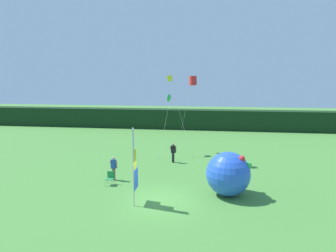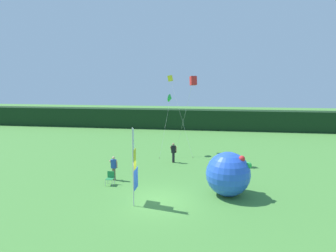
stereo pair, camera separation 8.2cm
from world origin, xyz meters
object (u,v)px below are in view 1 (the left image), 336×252
at_px(person_near_banner, 114,168).
at_px(kite_red_box_0, 193,81).
at_px(kite_yellow_box_2, 170,79).
at_px(inflatable_balloon, 228,174).
at_px(folding_chair, 110,177).
at_px(person_mid_field, 173,152).
at_px(kite_green_delta_1, 170,98).
at_px(banner_flag, 135,168).

distance_m(person_near_banner, kite_red_box_0, 9.64).
bearing_deg(kite_yellow_box_2, kite_red_box_0, -59.70).
xyz_separation_m(inflatable_balloon, kite_yellow_box_2, (-5.16, 11.49, 5.69)).
distance_m(folding_chair, kite_red_box_0, 10.41).
height_order(person_mid_field, kite_yellow_box_2, kite_yellow_box_2).
height_order(kite_red_box_0, kite_green_delta_1, kite_red_box_0).
bearing_deg(person_near_banner, folding_chair, -86.60).
height_order(inflatable_balloon, folding_chair, inflatable_balloon).
height_order(person_near_banner, folding_chair, person_near_banner).
distance_m(person_mid_field, kite_green_delta_1, 5.44).
bearing_deg(inflatable_balloon, kite_red_box_0, 110.23).
relative_size(kite_red_box_0, kite_yellow_box_2, 0.99).
distance_m(banner_flag, person_mid_field, 8.94).
distance_m(kite_red_box_0, kite_yellow_box_2, 4.95).
height_order(inflatable_balloon, kite_yellow_box_2, kite_yellow_box_2).
relative_size(person_mid_field, folding_chair, 1.90).
xyz_separation_m(kite_green_delta_1, kite_yellow_box_2, (-0.22, 1.58, 1.79)).
bearing_deg(folding_chair, person_near_banner, 93.40).
bearing_deg(folding_chair, kite_green_delta_1, 72.89).
xyz_separation_m(person_near_banner, inflatable_balloon, (7.81, -1.68, 0.45)).
bearing_deg(kite_green_delta_1, kite_yellow_box_2, 97.92).
relative_size(banner_flag, kite_red_box_0, 0.61).
bearing_deg(kite_red_box_0, banner_flag, -105.95).
bearing_deg(person_near_banner, person_mid_field, 54.58).
height_order(banner_flag, kite_yellow_box_2, kite_yellow_box_2).
distance_m(person_near_banner, folding_chair, 1.01).
bearing_deg(banner_flag, inflatable_balloon, 21.26).
xyz_separation_m(banner_flag, kite_green_delta_1, (0.38, 11.97, 3.10)).
distance_m(inflatable_balloon, folding_chair, 7.84).
distance_m(kite_green_delta_1, kite_yellow_box_2, 2.40).
bearing_deg(person_mid_field, person_near_banner, -125.42).
bearing_deg(person_mid_field, kite_yellow_box_2, 101.02).
bearing_deg(kite_green_delta_1, banner_flag, -91.80).
height_order(person_near_banner, kite_yellow_box_2, kite_yellow_box_2).
distance_m(person_near_banner, kite_yellow_box_2, 11.87).
relative_size(person_near_banner, inflatable_balloon, 0.63).
bearing_deg(folding_chair, kite_yellow_box_2, 76.39).
bearing_deg(person_near_banner, kite_green_delta_1, 70.74).
xyz_separation_m(kite_red_box_0, kite_green_delta_1, (-2.28, 2.69, -1.64)).
xyz_separation_m(inflatable_balloon, folding_chair, (-7.76, 0.75, -0.84)).
distance_m(person_near_banner, person_mid_field, 6.18).
xyz_separation_m(person_near_banner, person_mid_field, (3.58, 5.04, -0.01)).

